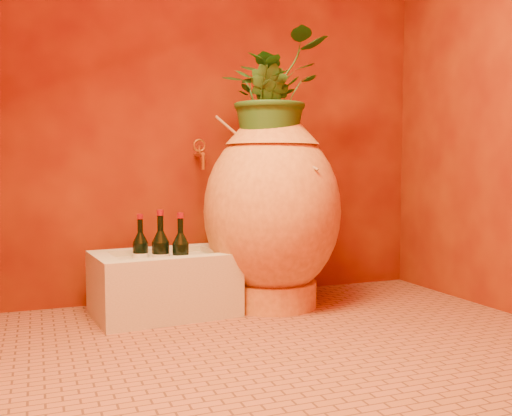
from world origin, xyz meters
name	(u,v)px	position (x,y,z in m)	size (l,w,h in m)	color
floor	(286,346)	(0.00, 0.00, 0.00)	(2.50, 2.50, 0.00)	brown
wall_back	(213,72)	(0.00, 1.00, 1.25)	(2.50, 0.02, 2.50)	#560C04
amphora	(272,210)	(0.21, 0.65, 0.50)	(0.88, 0.88, 1.01)	gold
stone_basin	(164,285)	(-0.35, 0.68, 0.15)	(0.71, 0.52, 0.31)	beige
wine_bottle_a	(181,258)	(-0.29, 0.59, 0.29)	(0.08, 0.08, 0.34)	black
wine_bottle_b	(161,257)	(-0.38, 0.62, 0.30)	(0.09, 0.09, 0.35)	black
wine_bottle_c	(141,256)	(-0.45, 0.75, 0.29)	(0.08, 0.08, 0.32)	black
wall_tap	(200,153)	(-0.10, 0.92, 0.80)	(0.07, 0.15, 0.17)	#AA7527
plant_main	(271,95)	(0.20, 0.65, 1.09)	(0.55, 0.47, 0.61)	#214F1C
plant_side	(267,110)	(0.15, 0.57, 1.01)	(0.23, 0.19, 0.42)	#214F1C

